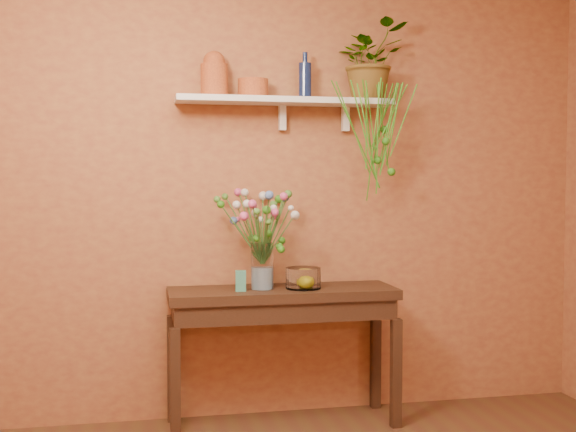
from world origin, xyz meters
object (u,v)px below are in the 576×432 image
at_px(spider_plant, 370,61).
at_px(glass_vase, 262,269).
at_px(blue_bottle, 305,80).
at_px(terracotta_jug, 214,75).
at_px(bouquet, 261,214).
at_px(sideboard, 283,308).
at_px(glass_bowl, 303,279).

height_order(spider_plant, glass_vase, spider_plant).
xyz_separation_m(blue_bottle, spider_plant, (0.41, 0.00, 0.12)).
relative_size(terracotta_jug, bouquet, 0.51).
xyz_separation_m(sideboard, blue_bottle, (0.16, 0.12, 1.36)).
height_order(blue_bottle, glass_vase, blue_bottle).
distance_m(sideboard, terracotta_jug, 1.43).
xyz_separation_m(terracotta_jug, glass_bowl, (0.50, -0.15, -1.20)).
xyz_separation_m(sideboard, glass_vase, (-0.12, 0.00, 0.23)).
height_order(glass_vase, glass_bowl, glass_vase).
bearing_deg(sideboard, terracotta_jug, 162.85).
bearing_deg(spider_plant, sideboard, -167.97).
distance_m(sideboard, blue_bottle, 1.37).
xyz_separation_m(spider_plant, glass_vase, (-0.69, -0.12, -1.25)).
relative_size(sideboard, blue_bottle, 4.84).
bearing_deg(glass_bowl, blue_bottle, 73.56).
bearing_deg(terracotta_jug, sideboard, -17.15).
distance_m(terracotta_jug, glass_bowl, 1.31).
bearing_deg(bouquet, sideboard, -4.54).
bearing_deg(spider_plant, bouquet, -170.91).
xyz_separation_m(terracotta_jug, glass_vase, (0.26, -0.12, -1.14)).
xyz_separation_m(spider_plant, bouquet, (-0.69, -0.11, -0.92)).
height_order(blue_bottle, glass_bowl, blue_bottle).
xyz_separation_m(blue_bottle, bouquet, (-0.29, -0.11, -0.80)).
bearing_deg(spider_plant, blue_bottle, -179.56).
xyz_separation_m(glass_vase, glass_bowl, (0.24, -0.03, -0.06)).
height_order(sideboard, glass_vase, glass_vase).
bearing_deg(glass_bowl, spider_plant, 18.85).
height_order(terracotta_jug, spider_plant, spider_plant).
bearing_deg(bouquet, terracotta_jug, 157.21).
distance_m(glass_vase, glass_bowl, 0.25).
relative_size(sideboard, glass_vase, 4.92).
relative_size(blue_bottle, spider_plant, 0.58).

